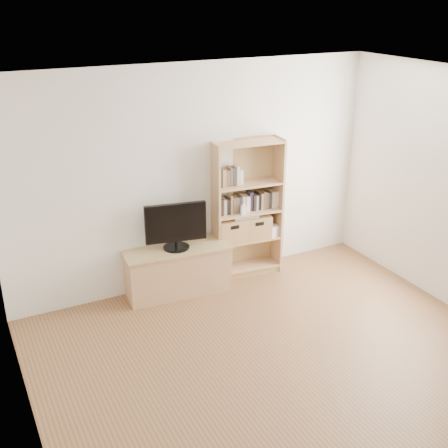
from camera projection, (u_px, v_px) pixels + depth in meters
floor at (316, 397)px, 4.92m from camera, size 4.50×5.00×0.01m
back_wall at (196, 177)px, 6.47m from camera, size 4.50×0.02×2.60m
left_wall at (31, 339)px, 3.47m from camera, size 0.02×5.00×2.60m
ceiling at (340, 98)px, 3.92m from camera, size 4.50×5.00×0.01m
tv_stand at (177, 271)px, 6.54m from camera, size 1.22×0.55×0.54m
bookshelf at (247, 209)px, 6.78m from camera, size 0.88×0.38×1.70m
television at (176, 226)px, 6.32m from camera, size 0.70×0.19×0.55m
books_row_mid at (247, 201)px, 6.75m from camera, size 0.90×0.22×0.24m
books_row_upper at (232, 176)px, 6.56m from camera, size 0.42×0.20×0.21m
baby_monitor at (243, 210)px, 6.65m from camera, size 0.06×0.04×0.11m
basket_left at (230, 230)px, 6.78m from camera, size 0.37×0.31×0.29m
basket_right at (255, 226)px, 6.90m from camera, size 0.38×0.32×0.29m
laptop at (244, 215)px, 6.78m from camera, size 0.33×0.25×0.02m
magazine_stack at (268, 230)px, 7.00m from camera, size 0.22×0.28×0.11m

